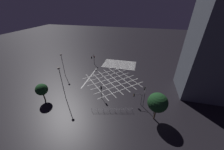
# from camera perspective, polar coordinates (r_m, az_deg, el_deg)

# --- Properties ---
(ground_plane) EXTENTS (200.00, 200.00, 0.00)m
(ground_plane) POSITION_cam_1_polar(r_m,az_deg,el_deg) (39.91, 0.00, -2.43)
(ground_plane) COLOR black
(road_markings) EXTENTS (19.35, 25.94, 0.01)m
(road_markings) POSITION_cam_1_polar(r_m,az_deg,el_deg) (46.87, 1.98, 2.84)
(road_markings) COLOR silver
(road_markings) RESTS_ON ground_plane
(traffic_light_nw_cross) EXTENTS (0.36, 2.69, 4.27)m
(traffic_light_nw_cross) POSITION_cam_1_polar(r_m,az_deg,el_deg) (30.52, 14.63, -7.93)
(traffic_light_nw_cross) COLOR #424244
(traffic_light_nw_cross) RESTS_ON ground_plane
(traffic_light_se_main) EXTENTS (0.39, 0.36, 3.75)m
(traffic_light_se_main) POSITION_cam_1_polar(r_m,az_deg,el_deg) (49.51, -8.11, 7.51)
(traffic_light_se_main) COLOR #424244
(traffic_light_se_main) RESTS_ON ground_plane
(traffic_light_median_north) EXTENTS (0.36, 0.39, 3.78)m
(traffic_light_median_north) POSITION_cam_1_polar(r_m,az_deg,el_deg) (31.48, -4.91, -6.59)
(traffic_light_median_north) COLOR #424244
(traffic_light_median_north) RESTS_ON ground_plane
(traffic_light_se_cross) EXTENTS (0.36, 2.47, 4.35)m
(traffic_light_se_cross) POSITION_cam_1_polar(r_m,az_deg,el_deg) (48.60, -8.84, 7.65)
(traffic_light_se_cross) COLOR #424244
(traffic_light_se_cross) RESTS_ON ground_plane
(traffic_light_nw_main) EXTENTS (2.04, 0.36, 3.26)m
(traffic_light_nw_main) POSITION_cam_1_polar(r_m,az_deg,el_deg) (30.34, 11.37, -9.60)
(traffic_light_nw_main) COLOR #424244
(traffic_light_nw_main) RESTS_ON ground_plane
(street_lamp_east) EXTENTS (0.64, 0.64, 7.66)m
(street_lamp_east) POSITION_cam_1_polar(r_m,az_deg,el_deg) (43.20, -22.00, 6.91)
(street_lamp_east) COLOR #424244
(street_lamp_east) RESTS_ON ground_plane
(street_lamp_west) EXTENTS (0.59, 0.59, 9.06)m
(street_lamp_west) POSITION_cam_1_polar(r_m,az_deg,el_deg) (31.26, -22.48, -0.42)
(street_lamp_west) COLOR #424244
(street_lamp_west) RESTS_ON ground_plane
(street_tree_near) EXTENTS (3.94, 3.94, 6.55)m
(street_tree_near) POSITION_cam_1_polar(r_m,az_deg,el_deg) (26.50, 20.13, -11.75)
(street_tree_near) COLOR brown
(street_tree_near) RESTS_ON ground_plane
(street_tree_far) EXTENTS (2.85, 2.85, 4.80)m
(street_tree_far) POSITION_cam_1_polar(r_m,az_deg,el_deg) (34.69, -29.48, -5.81)
(street_tree_far) COLOR brown
(street_tree_far) RESTS_ON ground_plane
(pedestrian_railing) EXTENTS (8.89, 2.22, 1.05)m
(pedestrian_railing) POSITION_cam_1_polar(r_m,az_deg,el_deg) (29.10, 0.00, -15.49)
(pedestrian_railing) COLOR #B7B7BC
(pedestrian_railing) RESTS_ON ground_plane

